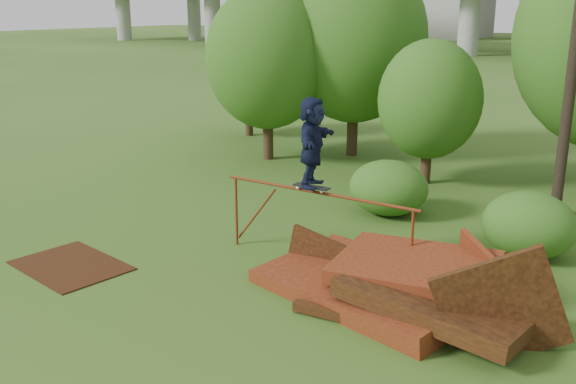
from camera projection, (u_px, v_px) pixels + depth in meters
The scene contains 12 objects.
ground at pixel (261, 309), 11.64m from camera, with size 240.00×240.00×0.00m, color #2D5116.
scrap_pile at pixel (399, 287), 11.69m from camera, with size 5.94×3.30×2.28m.
grind_rail at pixel (317, 206), 13.29m from camera, with size 4.56×0.17×1.62m.
skateboard at pixel (312, 187), 13.25m from camera, with size 0.81×0.24×0.08m.
skater at pixel (312, 142), 12.98m from camera, with size 1.72×0.55×1.85m, color #131A38.
flat_plate at pixel (71, 265), 13.53m from camera, with size 2.38×1.70×0.03m, color #361B0B.
tree_0 at pixel (267, 58), 21.94m from camera, with size 4.25×4.25×6.00m.
tree_1 at pixel (355, 39), 22.38m from camera, with size 5.08×5.08×7.06m.
tree_2 at pixel (430, 100), 19.11m from camera, with size 3.10×3.10×4.37m.
tree_6 at pixel (248, 75), 26.35m from camera, with size 3.07×3.07×4.29m.
shrub_left at pixel (389, 188), 16.71m from camera, with size 2.08×1.92×1.44m, color #285717.
shrub_right at pixel (529, 225), 13.90m from camera, with size 2.03×1.86×1.44m, color #285717.
Camera 1 is at (6.46, -8.38, 5.32)m, focal length 40.00 mm.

